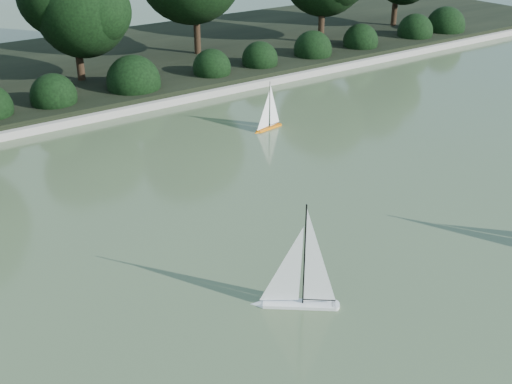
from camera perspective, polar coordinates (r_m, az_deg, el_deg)
ground at (r=8.57m, az=7.73°, el=-10.79°), size 80.00×80.00×0.00m
pond_coping at (r=15.54m, az=-15.29°, el=6.28°), size 40.00×0.35×0.18m
far_bank at (r=19.18m, az=-19.73°, el=9.56°), size 40.00×8.00×0.30m
shrub_hedge at (r=16.24m, az=-16.61°, el=8.30°), size 29.10×1.10×1.10m
sailboat_white_a at (r=8.53m, az=3.28°, el=-8.64°), size 1.03×0.86×1.63m
sailboat_orange at (r=14.55m, az=0.98°, el=6.26°), size 0.86×0.27×1.17m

